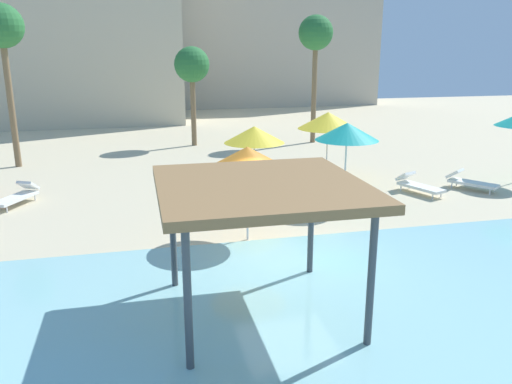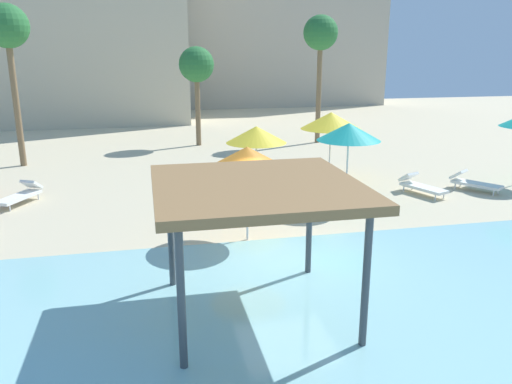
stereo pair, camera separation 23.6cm
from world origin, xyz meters
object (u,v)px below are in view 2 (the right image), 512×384
beach_umbrella_yellow_6 (256,135)px  lounge_chair_1 (420,185)px  palm_tree_2 (321,36)px  beach_umbrella_teal_7 (349,132)px  beach_umbrella_yellow_3 (331,121)px  beach_umbrella_orange_1 (247,158)px  shade_pavilion (257,192)px  palm_tree_1 (7,31)px  lounge_chair_5 (21,194)px  palm_tree_0 (197,66)px  lounge_chair_2 (472,182)px

beach_umbrella_yellow_6 → lounge_chair_1: bearing=-11.4°
palm_tree_2 → beach_umbrella_teal_7: bearing=-104.2°
beach_umbrella_yellow_3 → lounge_chair_1: 4.36m
beach_umbrella_orange_1 → beach_umbrella_yellow_3: (4.68, 6.17, 0.05)m
lounge_chair_1 → palm_tree_2: (-0.22, 11.17, 5.54)m
beach_umbrella_yellow_3 → beach_umbrella_teal_7: size_ratio=0.97×
beach_umbrella_orange_1 → beach_umbrella_teal_7: bearing=33.4°
beach_umbrella_orange_1 → palm_tree_2: size_ratio=0.38×
shade_pavilion → beach_umbrella_orange_1: 4.19m
lounge_chair_1 → palm_tree_1: (-15.48, 8.24, 5.64)m
lounge_chair_5 → palm_tree_1: size_ratio=0.28×
beach_umbrella_yellow_3 → lounge_chair_1: beach_umbrella_yellow_3 is taller
palm_tree_0 → lounge_chair_1: bearing=-59.2°
palm_tree_0 → palm_tree_2: bearing=-4.8°
lounge_chair_1 → palm_tree_0: (-6.99, 11.73, 3.96)m
lounge_chair_2 → palm_tree_2: 12.68m
shade_pavilion → lounge_chair_1: bearing=43.6°
lounge_chair_1 → beach_umbrella_orange_1: bearing=-86.5°
beach_umbrella_orange_1 → lounge_chair_2: bearing=19.5°
lounge_chair_1 → palm_tree_0: bearing=-170.4°
shade_pavilion → lounge_chair_1: size_ratio=1.98×
beach_umbrella_teal_7 → lounge_chair_5: bearing=167.2°
palm_tree_0 → lounge_chair_2: bearing=-51.9°
beach_umbrella_orange_1 → palm_tree_1: (-8.27, 11.56, 3.59)m
beach_umbrella_yellow_3 → beach_umbrella_teal_7: bearing=-100.8°
palm_tree_1 → beach_umbrella_teal_7: bearing=-36.0°
lounge_chair_2 → beach_umbrella_yellow_6: bearing=-132.2°
shade_pavilion → lounge_chair_1: shade_pavilion is taller
beach_umbrella_yellow_3 → lounge_chair_5: bearing=-175.0°
beach_umbrella_teal_7 → lounge_chair_2: beach_umbrella_teal_7 is taller
lounge_chair_2 → lounge_chair_1: bearing=-123.4°
lounge_chair_5 → lounge_chair_2: bearing=110.9°
beach_umbrella_teal_7 → shade_pavilion: bearing=-124.3°
beach_umbrella_yellow_6 → palm_tree_2: bearing=60.0°
beach_umbrella_teal_7 → lounge_chair_5: (-11.03, 2.50, -2.21)m
shade_pavilion → beach_umbrella_teal_7: size_ratio=1.38×
beach_umbrella_yellow_6 → lounge_chair_5: (-8.26, 0.63, -1.91)m
beach_umbrella_orange_1 → beach_umbrella_teal_7: (4.00, 2.64, 0.16)m
lounge_chair_2 → palm_tree_1: (-17.68, 8.22, 5.64)m
shade_pavilion → palm_tree_0: palm_tree_0 is taller
beach_umbrella_yellow_6 → palm_tree_2: 12.07m
beach_umbrella_orange_1 → palm_tree_0: size_ratio=0.50×
beach_umbrella_yellow_3 → palm_tree_0: (-4.46, 8.88, 1.87)m
palm_tree_2 → beach_umbrella_yellow_6: bearing=-120.0°
palm_tree_2 → lounge_chair_1: bearing=-88.9°
lounge_chair_1 → palm_tree_0: palm_tree_0 is taller
lounge_chair_2 → palm_tree_0: size_ratio=0.36×
beach_umbrella_teal_7 → beach_umbrella_yellow_6: bearing=145.8°
shade_pavilion → palm_tree_0: bearing=87.5°
shade_pavilion → beach_umbrella_teal_7: 8.21m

